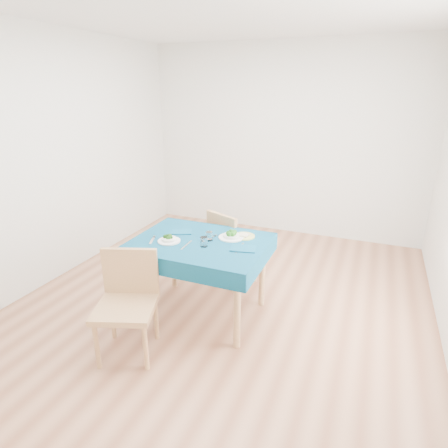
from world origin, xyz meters
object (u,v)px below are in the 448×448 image
at_px(side_plate, 244,236).
at_px(bowl_near, 169,238).
at_px(chair_near, 124,292).
at_px(bowl_far, 231,234).
at_px(chair_far, 234,238).
at_px(table, 201,278).

bearing_deg(side_plate, bowl_near, -147.80).
distance_m(chair_near, bowl_far, 1.10).
height_order(chair_far, bowl_near, chair_far).
bearing_deg(side_plate, chair_near, -122.07).
bearing_deg(chair_far, side_plate, 144.54).
xyz_separation_m(table, bowl_far, (0.24, 0.18, 0.42)).
distance_m(chair_near, bowl_near, 0.68).
bearing_deg(side_plate, table, -143.11).
relative_size(table, bowl_far, 5.11).
distance_m(table, chair_far, 0.72).
distance_m(chair_far, bowl_far, 0.62).
xyz_separation_m(bowl_near, side_plate, (0.59, 0.37, -0.03)).
height_order(table, side_plate, side_plate).
height_order(bowl_near, bowl_far, bowl_far).
distance_m(bowl_near, bowl_far, 0.58).
distance_m(chair_far, bowl_near, 0.92).
relative_size(table, bowl_near, 5.83).
relative_size(chair_near, chair_far, 1.09).
height_order(chair_near, chair_far, chair_near).
bearing_deg(table, chair_near, -111.40).
bearing_deg(bowl_near, table, 25.14).
relative_size(chair_far, side_plate, 5.09).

